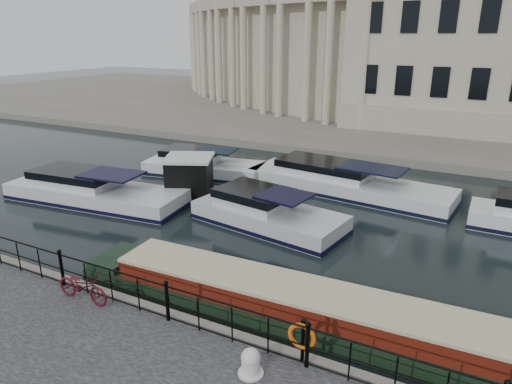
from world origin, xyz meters
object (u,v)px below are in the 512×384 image
mooring_bollard (251,362)px  life_ring_post (302,337)px  bicycle (83,286)px  harbour_hut (190,179)px  narrowboat (302,314)px

mooring_bollard → life_ring_post: 1.31m
bicycle → harbour_hut: size_ratio=0.46×
bicycle → harbour_hut: 10.63m
life_ring_post → mooring_bollard: bearing=-134.5°
mooring_bollard → bicycle: bearing=175.4°
mooring_bollard → harbour_hut: 13.90m
life_ring_post → harbour_hut: 13.86m
bicycle → harbour_hut: harbour_hut is taller
narrowboat → harbour_hut: (-9.11, 7.57, 0.59)m
mooring_bollard → life_ring_post: bearing=45.5°
narrowboat → mooring_bollard: bearing=-93.1°
narrowboat → harbour_hut: bearing=138.5°
bicycle → narrowboat: 6.35m
mooring_bollard → narrowboat: bearing=88.7°
bicycle → narrowboat: size_ratio=0.12×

